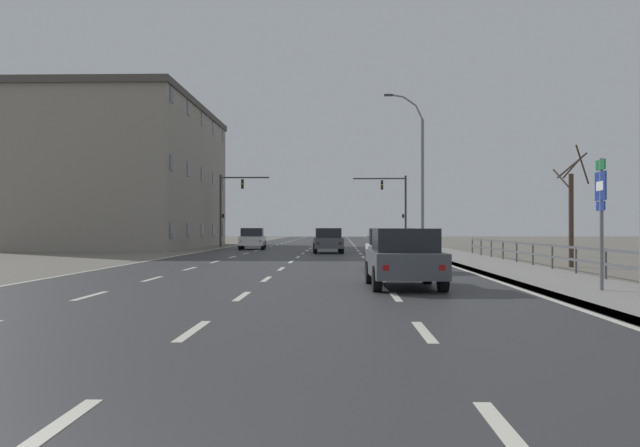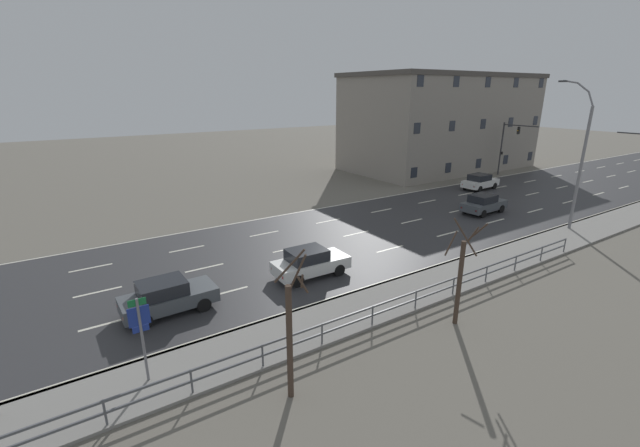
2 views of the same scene
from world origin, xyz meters
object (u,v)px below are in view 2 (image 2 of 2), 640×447
Objects in this scene: street_lamp_midground at (580,160)px; car_far_left at (480,182)px; brick_building at (440,122)px; car_far_right at (310,262)px; traffic_signal_left at (508,142)px; highway_sign at (141,330)px; car_mid_centre at (484,204)px; car_near_right at (168,296)px.

car_far_left is at bearing 154.65° from street_lamp_midground.
car_far_right is at bearing -58.29° from brick_building.
traffic_signal_left reaches higher than car_far_right.
highway_sign reaches higher than car_far_right.
highway_sign is at bearing -70.07° from traffic_signal_left.
car_far_left and car_mid_centre have the same top height.
brick_building reaches higher than car_far_right.
car_far_right is 0.17× the size of brick_building.
car_far_left is 1.00× the size of car_mid_centre.
car_near_right is 0.99× the size of car_mid_centre.
traffic_signal_left is (-15.59, 42.99, 1.89)m from highway_sign.
car_mid_centre is (-2.41, 25.61, 0.00)m from car_near_right.
car_near_right is at bearing -90.51° from car_far_right.
street_lamp_midground reaches higher than car_far_left.
car_far_right is 7.38m from car_near_right.
car_mid_centre is at bearing 104.11° from highway_sign.
highway_sign is at bearing -88.10° from street_lamp_midground.
brick_building is (-8.14, -2.37, 1.85)m from traffic_signal_left.
car_far_left is 9.04m from car_mid_centre.
highway_sign reaches higher than car_near_right.
highway_sign is 28.27m from car_mid_centre.
street_lamp_midground is 7.45m from car_mid_centre.
car_mid_centre is at bearing -54.93° from car_far_left.
car_near_right is (-0.18, -7.38, 0.00)m from car_far_right.
street_lamp_midground is 0.43× the size of brick_building.
car_near_right is at bearing -87.64° from car_mid_centre.
car_mid_centre is at bearing 99.03° from car_far_right.
highway_sign reaches higher than car_mid_centre.
street_lamp_midground is at bearing 81.07° from car_near_right.
traffic_signal_left is at bearing 109.93° from highway_sign.
car_far_left is at bearing 108.91° from car_far_right.
highway_sign is 0.13× the size of brick_building.
highway_sign is 0.53× the size of traffic_signal_left.
highway_sign is at bearing -73.44° from car_far_left.
brick_building is (-19.26, 38.84, 5.01)m from car_near_right.
car_mid_centre is (-5.92, -1.61, -4.23)m from street_lamp_midground.
car_near_right is (-3.51, -27.22, -4.23)m from street_lamp_midground.
car_far_right is at bearing -71.53° from traffic_signal_left.
brick_building reaches higher than car_near_right.
street_lamp_midground reaches higher than highway_sign.
street_lamp_midground is at bearing -27.04° from brick_building.
car_near_right is at bearing -97.34° from street_lamp_midground.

